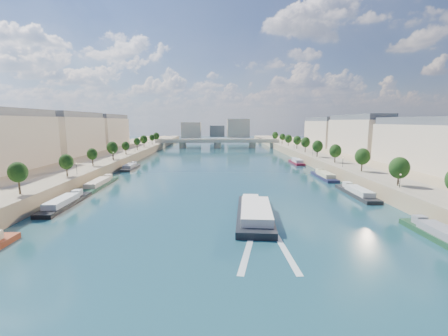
{
  "coord_description": "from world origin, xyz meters",
  "views": [
    {
      "loc": [
        -1.33,
        -39.5,
        24.59
      ],
      "look_at": [
        1.95,
        84.65,
        5.0
      ],
      "focal_mm": 24.0,
      "sensor_mm": 36.0,
      "label": 1
    }
  ],
  "objects": [
    {
      "name": "quay_left",
      "position": [
        -72.0,
        100.0,
        2.5
      ],
      "size": [
        44.0,
        520.0,
        5.0
      ],
      "primitive_type": "cube",
      "color": "#9E8460",
      "rests_on": "ground"
    },
    {
      "name": "trees_left",
      "position": [
        -55.0,
        102.0,
        10.48
      ],
      "size": [
        4.8,
        268.8,
        8.26
      ],
      "color": "#382B1E",
      "rests_on": "ground"
    },
    {
      "name": "bridge",
      "position": [
        0.0,
        235.46,
        5.08
      ],
      "size": [
        112.0,
        12.0,
        8.15
      ],
      "color": "#C1B79E",
      "rests_on": "ground"
    },
    {
      "name": "trees_right",
      "position": [
        55.0,
        110.0,
        10.48
      ],
      "size": [
        4.8,
        268.8,
        8.26
      ],
      "color": "#382B1E",
      "rests_on": "ground"
    },
    {
      "name": "wake",
      "position": [
        8.53,
        17.61,
        0.02
      ],
      "size": [
        10.74,
        26.02,
        0.04
      ],
      "color": "silver",
      "rests_on": "ground"
    },
    {
      "name": "pave_left",
      "position": [
        -57.0,
        100.0,
        5.05
      ],
      "size": [
        14.0,
        520.0,
        0.1
      ],
      "primitive_type": "cube",
      "color": "gray",
      "rests_on": "quay_left"
    },
    {
      "name": "lamps_right",
      "position": [
        52.5,
        105.0,
        7.78
      ],
      "size": [
        0.36,
        200.36,
        4.28
      ],
      "color": "black",
      "rests_on": "ground"
    },
    {
      "name": "lamps_left",
      "position": [
        -52.5,
        90.0,
        7.78
      ],
      "size": [
        0.36,
        200.36,
        4.28
      ],
      "color": "black",
      "rests_on": "ground"
    },
    {
      "name": "tour_barge",
      "position": [
        8.53,
        34.13,
        1.22
      ],
      "size": [
        11.89,
        31.62,
        4.19
      ],
      "rotation": [
        0.0,
        0.0,
        -0.1
      ],
      "color": "black",
      "rests_on": "ground"
    },
    {
      "name": "pave_right",
      "position": [
        57.0,
        100.0,
        5.05
      ],
      "size": [
        14.0,
        520.0,
        0.1
      ],
      "primitive_type": "cube",
      "color": "gray",
      "rests_on": "quay_right"
    },
    {
      "name": "moored_barges_left",
      "position": [
        -45.5,
        45.0,
        0.84
      ],
      "size": [
        5.0,
        154.99,
        3.6
      ],
      "color": "#181A35",
      "rests_on": "ground"
    },
    {
      "name": "moored_barges_right",
      "position": [
        45.5,
        54.0,
        0.84
      ],
      "size": [
        5.0,
        164.29,
        3.6
      ],
      "color": "black",
      "rests_on": "ground"
    },
    {
      "name": "quay_right",
      "position": [
        72.0,
        100.0,
        2.5
      ],
      "size": [
        44.0,
        520.0,
        5.0
      ],
      "primitive_type": "cube",
      "color": "#9E8460",
      "rests_on": "ground"
    },
    {
      "name": "ground",
      "position": [
        0.0,
        100.0,
        0.0
      ],
      "size": [
        700.0,
        700.0,
        0.0
      ],
      "primitive_type": "plane",
      "color": "#0D2E3A",
      "rests_on": "ground"
    },
    {
      "name": "skyline",
      "position": [
        3.19,
        319.52,
        14.66
      ],
      "size": [
        79.0,
        42.0,
        22.0
      ],
      "color": "#C5B297",
      "rests_on": "ground"
    },
    {
      "name": "buildings_left",
      "position": [
        -85.0,
        112.0,
        16.45
      ],
      "size": [
        16.0,
        226.0,
        23.2
      ],
      "color": "#C5B297",
      "rests_on": "ground"
    },
    {
      "name": "buildings_right",
      "position": [
        85.0,
        112.0,
        16.45
      ],
      "size": [
        16.0,
        226.0,
        23.2
      ],
      "color": "#C5B297",
      "rests_on": "ground"
    }
  ]
}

